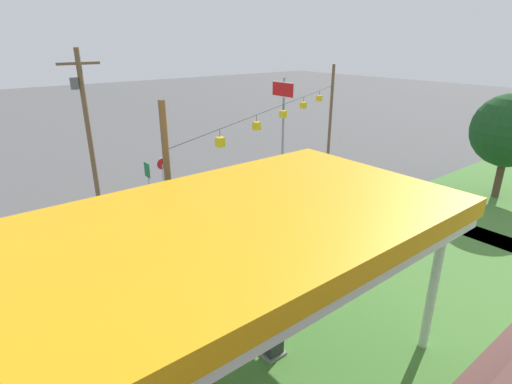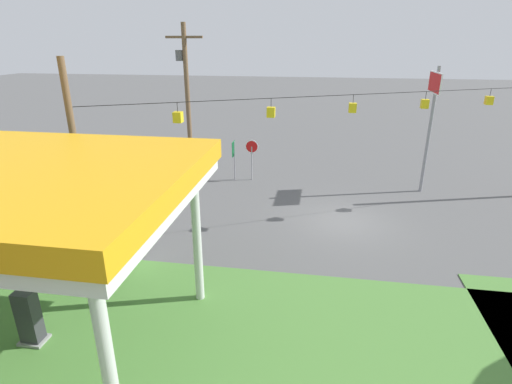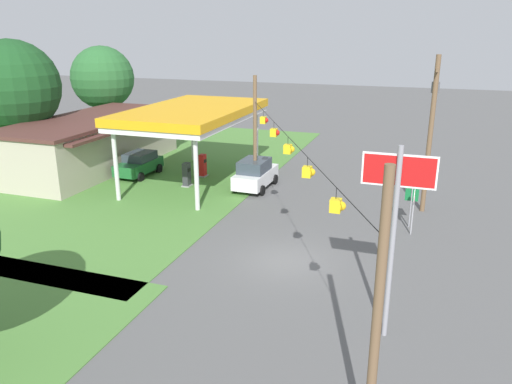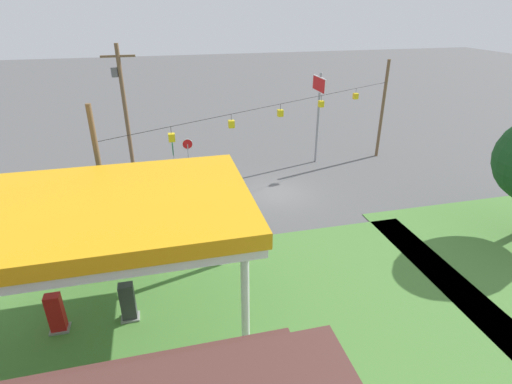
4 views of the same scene
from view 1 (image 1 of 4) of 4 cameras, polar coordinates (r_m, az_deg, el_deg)
The scene contains 11 objects.
ground_plane at distance 25.10m, azimuth 3.60°, elevation -1.15°, with size 160.00×160.00×0.00m, color #565656.
gas_station_canopy at distance 10.31m, azimuth -2.62°, elevation -5.65°, with size 12.16×6.92×5.30m.
fuel_pump_near at distance 13.23m, azimuth 2.51°, elevation -19.73°, with size 0.71×0.56×1.69m.
fuel_pump_far at distance 12.12m, azimuth -7.73°, elevation -24.58°, with size 0.71×0.56×1.69m.
car_at_pumps_front at distance 15.69m, azimuth -12.17°, elevation -11.88°, with size 4.40×2.17×2.06m.
stop_sign_roadside at distance 25.95m, azimuth -13.21°, elevation 3.33°, with size 0.80×0.08×2.50m.
stop_sign_overhead at distance 30.28m, azimuth 3.89°, elevation 12.36°, with size 0.22×2.37×6.86m.
route_sign at distance 25.44m, azimuth -15.22°, elevation 2.54°, with size 0.10×0.70×2.40m.
utility_pole_main at distance 24.24m, azimuth -23.04°, elevation 8.97°, with size 2.20×0.44×9.05m.
signal_span_gantry at distance 23.85m, azimuth 3.81°, elevation 8.34°, with size 20.10×10.24×7.60m.
tree_west_verge at distance 28.74m, azimuth 32.51°, elevation 7.40°, with size 4.44×4.44×6.52m.
Camera 1 is at (15.72, 17.16, 9.42)m, focal length 28.00 mm.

